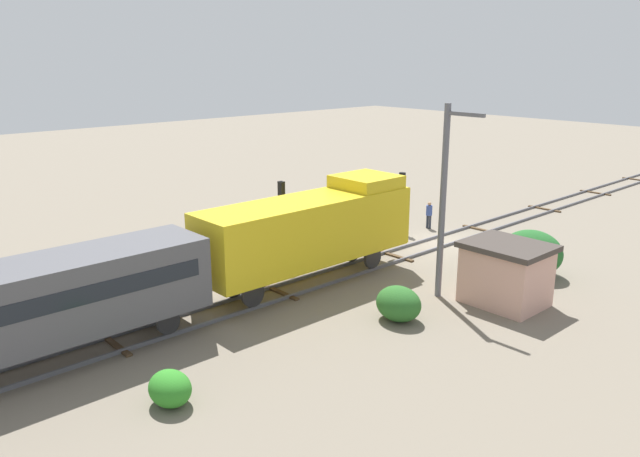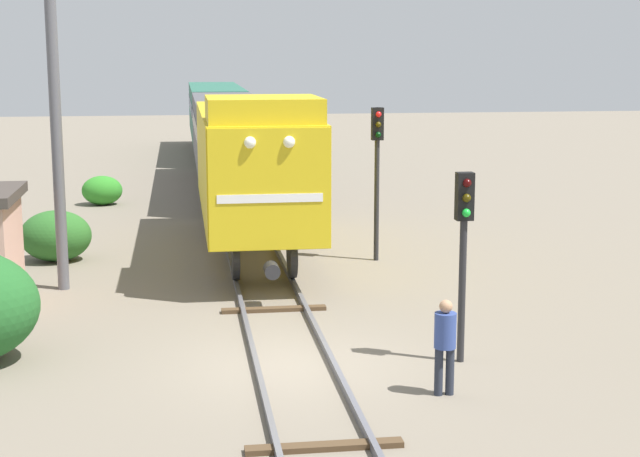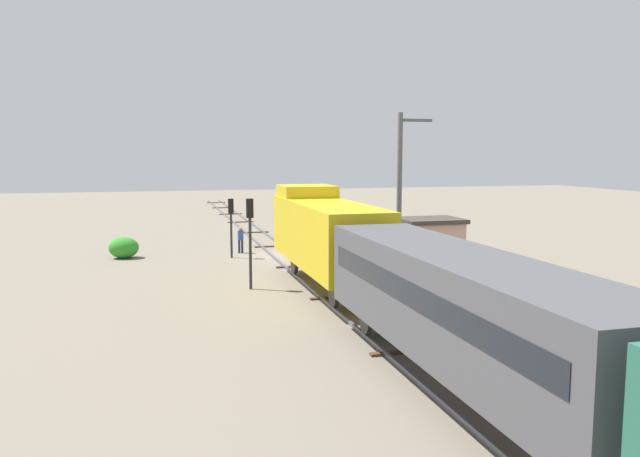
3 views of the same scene
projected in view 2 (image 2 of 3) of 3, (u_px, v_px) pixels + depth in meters
name	position (u px, v px, depth m)	size (l,w,h in m)	color
ground_plane	(294.00, 366.00, 18.56)	(142.68, 142.68, 0.00)	#756B5B
railway_track	(294.00, 362.00, 18.54)	(2.40, 95.12, 0.16)	#595960
locomotive	(253.00, 161.00, 27.81)	(2.90, 11.60, 4.60)	gold
passenger_car_leading	(229.00, 131.00, 40.84)	(2.84, 14.00, 3.66)	#4C4C51
passenger_car_trailing	(216.00, 109.00, 55.05)	(2.84, 14.00, 3.66)	#26604C
traffic_signal_near	(464.00, 231.00, 18.36)	(0.32, 0.34, 3.66)	#262628
traffic_signal_mid	(377.00, 155.00, 27.26)	(0.32, 0.34, 4.32)	#262628
worker_near_track	(445.00, 340.00, 16.84)	(0.38, 0.38, 1.70)	#262B38
catenary_mast	(53.00, 107.00, 23.65)	(1.94, 0.28, 8.57)	#595960
bush_near	(56.00, 236.00, 27.57)	(1.99, 1.63, 1.45)	#2B6426
bush_far	(102.00, 190.00, 37.52)	(1.54, 1.26, 1.12)	#2F8426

